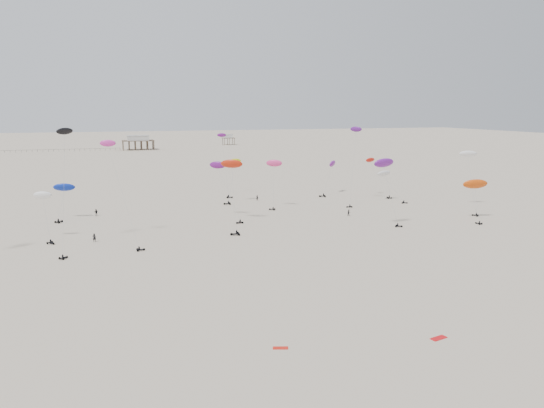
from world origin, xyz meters
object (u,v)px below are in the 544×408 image
object	(u,v)px
pavilion_main	(138,143)
rig_8	(330,171)
rig_3	(386,177)
pavilion_small	(228,140)
rig_0	(45,208)
spectator_0	(95,242)

from	to	relation	value
pavilion_main	rig_8	distance (m)	218.26
rig_3	pavilion_small	bearing A→B (deg)	-144.06
rig_0	spectator_0	world-z (taller)	rig_0
pavilion_main	rig_0	xyz separation A→B (m)	(-37.17, -251.24, 2.62)
pavilion_main	pavilion_small	xyz separation A→B (m)	(70.00, 30.00, -0.74)
pavilion_small	spectator_0	distance (m)	302.47
pavilion_main	pavilion_small	size ratio (longest dim) A/B	2.33
rig_0	rig_3	distance (m)	96.26
pavilion_main	rig_3	bearing A→B (deg)	-76.15
rig_0	rig_3	size ratio (longest dim) A/B	1.02
pavilion_small	pavilion_main	bearing A→B (deg)	-156.80
rig_0	spectator_0	bearing A→B (deg)	116.24
rig_8	spectator_0	size ratio (longest dim) A/B	5.69
rig_3	pavilion_main	bearing A→B (deg)	-127.30
rig_0	rig_8	distance (m)	91.34
rig_3	spectator_0	xyz separation A→B (m)	(-84.37, -25.94, -7.32)
rig_3	rig_0	bearing A→B (deg)	-38.62
pavilion_small	rig_8	distance (m)	244.57
rig_3	rig_8	distance (m)	20.18
rig_0	rig_8	xyz separation A→B (m)	(83.10, 37.89, 0.82)
rig_8	rig_3	bearing A→B (deg)	-131.02
pavilion_main	rig_0	size ratio (longest dim) A/B	1.95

